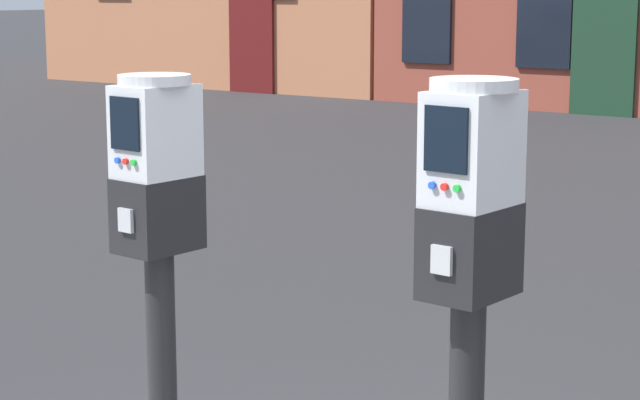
# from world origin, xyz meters

# --- Properties ---
(parking_meter_near_kerb) EXTENTS (0.23, 0.26, 1.50)m
(parking_meter_near_kerb) POSITION_xyz_m (-0.69, -0.16, 1.17)
(parking_meter_near_kerb) COLOR black
(parking_meter_near_kerb) RESTS_ON sidewalk_slab
(parking_meter_twin_adjacent) EXTENTS (0.23, 0.26, 1.53)m
(parking_meter_twin_adjacent) POSITION_xyz_m (0.36, -0.16, 1.20)
(parking_meter_twin_adjacent) COLOR black
(parking_meter_twin_adjacent) RESTS_ON sidewalk_slab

